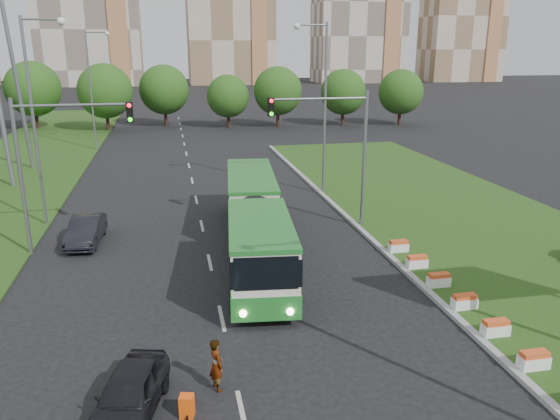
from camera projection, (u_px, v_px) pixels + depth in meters
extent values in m
plane|color=black|center=(295.00, 311.00, 22.20)|extent=(360.00, 360.00, 0.00)
cube|color=#274914|center=(479.00, 228.00, 32.19)|extent=(14.00, 60.00, 0.15)
cube|color=#969696|center=(367.00, 236.00, 30.85)|extent=(0.30, 60.00, 0.18)
cylinder|color=gray|center=(364.00, 161.00, 31.68)|extent=(0.20, 0.20, 8.00)
cylinder|color=gray|center=(320.00, 99.00, 30.13)|extent=(5.50, 0.14, 0.14)
cube|color=black|center=(271.00, 107.00, 29.72)|extent=(0.32, 0.32, 1.00)
cylinder|color=gray|center=(21.00, 179.00, 27.21)|extent=(0.20, 0.20, 8.00)
cylinder|color=gray|center=(71.00, 105.00, 26.71)|extent=(5.50, 0.14, 0.14)
cube|color=black|center=(130.00, 112.00, 27.35)|extent=(0.32, 0.32, 1.00)
cube|color=beige|center=(360.00, 3.00, 166.98)|extent=(27.00, 15.00, 47.00)
cube|color=beige|center=(463.00, 17.00, 174.70)|extent=(24.00, 14.00, 40.00)
cube|color=silver|center=(271.00, 252.00, 23.60)|extent=(2.60, 7.17, 2.81)
cube|color=silver|center=(242.00, 197.00, 32.24)|extent=(2.60, 8.73, 2.81)
cylinder|color=black|center=(256.00, 224.00, 27.57)|extent=(2.60, 1.30, 2.60)
cube|color=#207228|center=(271.00, 272.00, 23.87)|extent=(2.68, 7.22, 0.99)
cube|color=#207228|center=(242.00, 212.00, 32.50)|extent=(2.68, 8.78, 0.99)
cube|color=black|center=(271.00, 242.00, 23.47)|extent=(2.68, 7.22, 1.09)
cube|color=black|center=(242.00, 190.00, 32.10)|extent=(2.68, 8.78, 1.09)
imported|color=black|center=(129.00, 394.00, 15.73)|extent=(2.60, 4.36, 1.39)
imported|color=black|center=(86.00, 230.00, 29.76)|extent=(1.85, 4.53, 1.46)
imported|color=gray|center=(216.00, 365.00, 16.89)|extent=(0.60, 0.73, 1.73)
cube|color=#FF550D|center=(187.00, 406.00, 15.75)|extent=(0.40, 0.34, 0.69)
cylinder|color=black|center=(188.00, 418.00, 15.67)|extent=(0.05, 0.16, 0.16)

